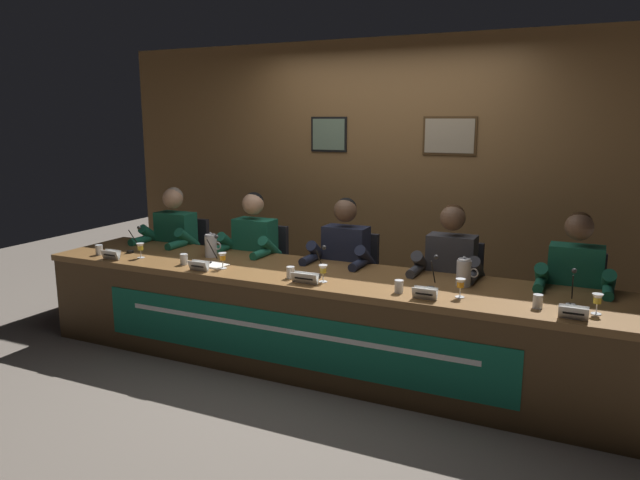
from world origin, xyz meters
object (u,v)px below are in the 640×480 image
(chair_right, at_px, (453,302))
(panelist_far_right, at_px, (574,287))
(conference_table, at_px, (313,304))
(chair_center, at_px, (351,289))
(chair_left, at_px, (263,277))
(nameplate_far_right, at_px, (573,313))
(water_cup_center, at_px, (291,273))
(juice_glass_left, at_px, (223,258))
(panelist_left, at_px, (250,252))
(microphone_right, at_px, (432,278))
(microphone_left, at_px, (211,254))
(microphone_center, at_px, (319,267))
(juice_glass_far_left, at_px, (140,248))
(water_pitcher_right_side, at_px, (464,273))
(panelist_center, at_px, (342,262))
(nameplate_center, at_px, (305,278))
(panelist_far_left, at_px, (171,243))
(microphone_far_left, at_px, (133,244))
(juice_glass_right, at_px, (460,284))
(water_cup_far_right, at_px, (538,302))
(nameplate_far_left, at_px, (111,255))
(nameplate_left, at_px, (199,266))
(water_cup_left, at_px, (184,260))
(chair_far_left, at_px, (185,267))
(document_stack_left, at_px, (214,265))
(chair_far_right, at_px, (572,317))
(microphone_far_right, at_px, (572,294))
(water_pitcher_left_side, at_px, (211,246))
(panelist_right, at_px, (448,274))
(juice_glass_far_right, at_px, (597,300))
(water_cup_right, at_px, (399,287))
(juice_glass_center, at_px, (323,270))
(water_cup_far_left, at_px, (99,250))
(nameplate_right, at_px, (425,293))

(chair_right, relative_size, panelist_far_right, 0.74)
(conference_table, xyz_separation_m, chair_center, (0.00, 0.74, -0.08))
(chair_left, xyz_separation_m, nameplate_far_right, (2.64, -0.95, 0.33))
(water_cup_center, bearing_deg, juice_glass_left, 177.75)
(panelist_left, height_order, microphone_right, panelist_left)
(microphone_left, relative_size, microphone_center, 1.00)
(juice_glass_far_left, relative_size, water_pitcher_right_side, 0.59)
(juice_glass_far_left, xyz_separation_m, panelist_center, (1.55, 0.61, -0.10))
(panelist_left, bearing_deg, nameplate_center, -39.13)
(chair_center, bearing_deg, panelist_far_left, -173.45)
(microphone_far_left, height_order, juice_glass_right, microphone_far_left)
(juice_glass_left, relative_size, nameplate_center, 0.63)
(conference_table, bearing_deg, microphone_left, 178.55)
(panelist_left, height_order, panelist_far_right, same)
(juice_glass_left, distance_m, microphone_center, 0.78)
(panelist_far_right, height_order, water_cup_far_right, panelist_far_right)
(chair_center, bearing_deg, panelist_center, -90.00)
(water_cup_far_right, bearing_deg, microphone_left, 177.66)
(microphone_right, bearing_deg, nameplate_far_left, -173.64)
(nameplate_left, relative_size, panelist_far_right, 0.13)
(panelist_center, bearing_deg, water_pitcher_right_side, -16.95)
(panelist_far_left, distance_m, water_cup_left, 0.92)
(chair_far_left, height_order, document_stack_left, chair_far_left)
(chair_far_right, bearing_deg, chair_right, 180.00)
(water_cup_left, height_order, panelist_center, panelist_center)
(microphone_far_right, height_order, water_pitcher_left_side, microphone_far_right)
(water_cup_center, bearing_deg, chair_center, 81.48)
(panelist_right, bearing_deg, chair_right, 90.00)
(nameplate_far_left, bearing_deg, microphone_far_right, 4.75)
(water_cup_left, relative_size, panelist_right, 0.07)
(nameplate_far_left, height_order, juice_glass_far_right, juice_glass_far_right)
(juice_glass_right, distance_m, chair_far_right, 1.10)
(chair_right, height_order, panelist_right, panelist_right)
(microphone_far_right, bearing_deg, chair_right, 142.41)
(water_cup_left, relative_size, water_cup_right, 1.00)
(conference_table, relative_size, juice_glass_right, 37.52)
(chair_center, bearing_deg, microphone_right, -37.74)
(panelist_left, bearing_deg, juice_glass_center, -32.68)
(microphone_far_right, height_order, water_pitcher_right_side, microphone_far_right)
(panelist_far_left, distance_m, water_cup_far_left, 0.71)
(water_cup_far_left, height_order, microphone_far_left, microphone_far_left)
(microphone_left, relative_size, panelist_far_right, 0.17)
(nameplate_left, height_order, chair_center, chair_center)
(nameplate_right, height_order, water_pitcher_right_side, water_pitcher_right_side)
(water_cup_far_left, relative_size, water_cup_center, 1.00)
(water_cup_far_right, bearing_deg, chair_right, 130.16)
(nameplate_right, bearing_deg, juice_glass_center, 172.66)
(panelist_far_left, bearing_deg, chair_far_left, 90.00)
(chair_right, height_order, panelist_far_right, panelist_far_right)
(chair_center, distance_m, water_cup_center, 0.92)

